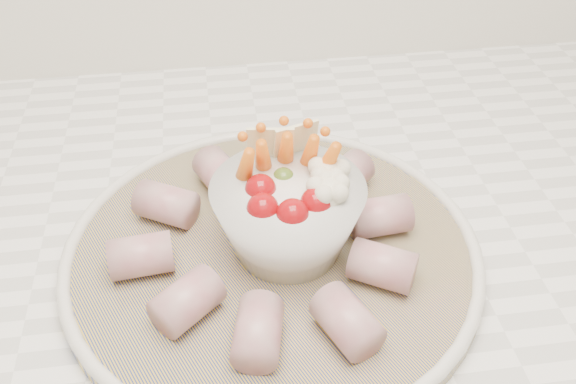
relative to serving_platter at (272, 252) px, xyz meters
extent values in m
cube|color=white|center=(0.12, 0.08, -0.03)|extent=(2.04, 0.62, 0.04)
cylinder|color=navy|center=(0.00, 0.00, 0.00)|extent=(0.50, 0.50, 0.01)
torus|color=silver|center=(0.00, 0.00, 0.00)|extent=(0.38, 0.38, 0.01)
sphere|color=#98090E|center=(-0.01, -0.02, 0.07)|extent=(0.03, 0.03, 0.03)
sphere|color=#98090E|center=(0.01, -0.03, 0.07)|extent=(0.03, 0.03, 0.03)
sphere|color=#98090E|center=(0.04, -0.02, 0.07)|extent=(0.03, 0.03, 0.03)
sphere|color=#98090E|center=(-0.01, 0.00, 0.07)|extent=(0.03, 0.03, 0.03)
sphere|color=#496923|center=(0.01, 0.02, 0.07)|extent=(0.02, 0.02, 0.02)
cone|color=orange|center=(0.00, 0.03, 0.08)|extent=(0.03, 0.04, 0.06)
cone|color=orange|center=(0.02, 0.04, 0.08)|extent=(0.02, 0.04, 0.06)
cone|color=orange|center=(0.04, 0.03, 0.08)|extent=(0.02, 0.04, 0.06)
cone|color=orange|center=(-0.02, 0.02, 0.08)|extent=(0.03, 0.04, 0.06)
cone|color=orange|center=(0.05, 0.02, 0.08)|extent=(0.04, 0.04, 0.06)
sphere|color=#EFE7CF|center=(0.05, 0.01, 0.07)|extent=(0.03, 0.03, 0.03)
sphere|color=#EFE7CF|center=(0.05, -0.01, 0.07)|extent=(0.03, 0.03, 0.03)
cube|color=#EDE9B8|center=(0.01, 0.05, 0.08)|extent=(0.04, 0.02, 0.05)
cube|color=#EDE9B8|center=(0.03, 0.05, 0.08)|extent=(0.04, 0.02, 0.05)
cylinder|color=#A14958|center=(0.10, 0.01, 0.02)|extent=(0.06, 0.04, 0.04)
cylinder|color=#A14958|center=(0.08, 0.07, 0.02)|extent=(0.06, 0.06, 0.04)
cylinder|color=#A14958|center=(0.03, 0.11, 0.02)|extent=(0.05, 0.06, 0.04)
cylinder|color=#A14958|center=(-0.04, 0.09, 0.02)|extent=(0.06, 0.06, 0.04)
cylinder|color=#A14958|center=(-0.09, 0.06, 0.02)|extent=(0.07, 0.06, 0.04)
cylinder|color=#A14958|center=(-0.12, -0.01, 0.02)|extent=(0.06, 0.04, 0.04)
cylinder|color=#A14958|center=(-0.08, -0.07, 0.02)|extent=(0.06, 0.06, 0.04)
cylinder|color=#A14958|center=(-0.02, -0.11, 0.02)|extent=(0.05, 0.06, 0.04)
cylinder|color=#A14958|center=(0.05, -0.11, 0.02)|extent=(0.06, 0.06, 0.04)
cylinder|color=#A14958|center=(0.09, -0.05, 0.02)|extent=(0.07, 0.06, 0.04)
camera|label=1|loc=(-0.04, -0.42, 0.42)|focal=40.00mm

